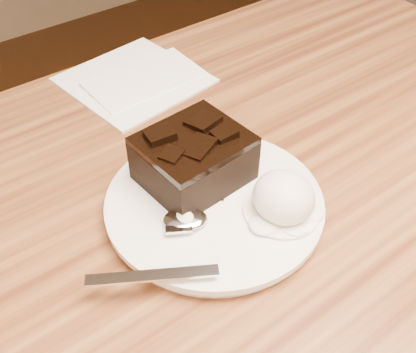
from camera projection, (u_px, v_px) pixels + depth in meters
plate at (214, 206)px, 0.50m from camera, size 0.21×0.21×0.02m
brownie at (194, 161)px, 0.50m from camera, size 0.10×0.09×0.05m
ice_cream_scoop at (283, 197)px, 0.47m from camera, size 0.06×0.06×0.05m
melt_puddle at (282, 211)px, 0.48m from camera, size 0.07×0.07×0.00m
spoon at (185, 221)px, 0.47m from camera, size 0.15×0.11×0.01m
napkin at (134, 79)px, 0.68m from camera, size 0.18×0.18×0.01m
crumb_a at (167, 220)px, 0.47m from camera, size 0.01×0.01×0.00m
crumb_b at (222, 198)px, 0.50m from camera, size 0.01×0.01×0.00m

